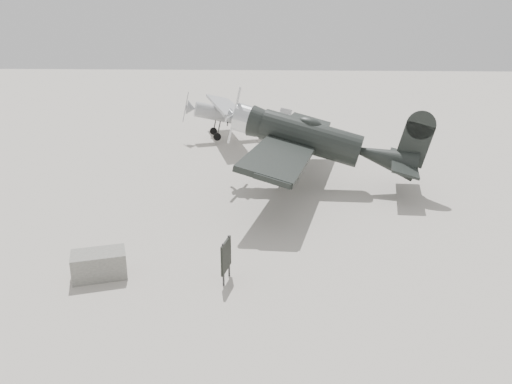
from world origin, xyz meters
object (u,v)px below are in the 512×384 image
highwing_monoplane (234,113)px  sign_board (226,256)px  lowwing_monoplane (320,141)px  equipment_block (99,264)px

highwing_monoplane → sign_board: highwing_monoplane is taller
lowwing_monoplane → sign_board: bearing=-98.0°
equipment_block → sign_board: (3.72, 0.00, 0.38)m
highwing_monoplane → sign_board: 19.68m
sign_board → highwing_monoplane: bearing=104.2°
sign_board → equipment_block: bearing=-171.6°
lowwing_monoplane → sign_board: 10.01m
lowwing_monoplane → highwing_monoplane: 11.30m
lowwing_monoplane → sign_board: (-3.05, -9.44, -1.37)m
highwing_monoplane → sign_board: bearing=-99.9°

